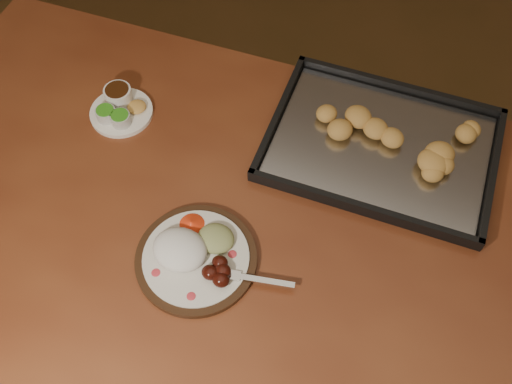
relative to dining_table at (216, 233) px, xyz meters
The scene contains 5 objects.
ground 0.72m from the dining_table, 18.41° to the left, with size 4.00×4.00×0.00m, color brown.
dining_table is the anchor object (origin of this frame).
dinner_plate 0.16m from the dining_table, 80.75° to the right, with size 0.32×0.24×0.06m.
condiment_saucer 0.36m from the dining_table, 155.62° to the left, with size 0.14×0.14×0.05m.
baking_tray 0.41m from the dining_table, 48.94° to the left, with size 0.52×0.41×0.05m.
Camera 1 is at (0.05, -0.59, 1.77)m, focal length 40.00 mm.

